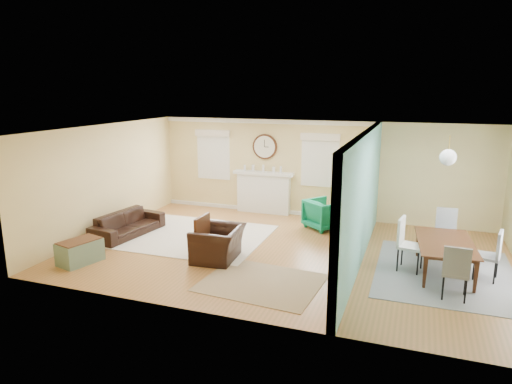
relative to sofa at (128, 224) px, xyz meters
The scene contains 27 objects.
floor 3.89m from the sofa, ahead, with size 9.00×9.00×0.00m, color olive.
wall_back 5.09m from the sofa, 38.86° to the left, with size 9.00×0.02×2.60m, color #D2B679.
wall_front 4.94m from the sofa, 36.51° to the right, with size 9.00×0.02×2.60m, color #D2B679.
wall_left 1.20m from the sofa, 168.39° to the left, with size 0.02×6.00×2.60m, color #D2B679.
ceiling 4.52m from the sofa, ahead, with size 9.00×6.00×0.02m, color white.
partition 5.51m from the sofa, ahead, with size 0.17×6.00×2.60m.
fireplace 3.85m from the sofa, 51.63° to the left, with size 1.70×0.30×1.17m.
wall_clock 4.21m from the sofa, 52.42° to the left, with size 0.70×0.07×0.70m.
window_left 3.48m from the sofa, 74.90° to the left, with size 1.05×0.13×1.42m.
window_right 5.18m from the sofa, 38.08° to the left, with size 1.05×0.13×1.42m.
pendant 7.15m from the sofa, ahead, with size 0.30×0.30×0.55m.
rug_cream 1.63m from the sofa, 15.61° to the left, with size 3.28×2.84×0.02m, color silver.
rug_jute 4.18m from the sofa, 21.27° to the right, with size 2.07×1.69×0.01m, color tan.
rug_grey 7.01m from the sofa, ahead, with size 2.49×3.11×0.01m, color gray.
sofa is the anchor object (origin of this frame).
eames_chair 2.78m from the sofa, 15.20° to the right, with size 1.05×0.92×0.68m, color black.
green_chair 4.76m from the sofa, 26.23° to the left, with size 0.79×0.81×0.74m, color #11693E.
trunk 1.83m from the sofa, 85.44° to the right, with size 0.69×0.92×0.47m.
credenza 5.31m from the sofa, 16.71° to the left, with size 0.55×1.62×0.80m.
tv 5.35m from the sofa, 16.76° to the left, with size 1.08×0.14×0.62m, color black.
garden_stool 5.10m from the sofa, ahead, with size 0.34×0.34×0.50m, color white.
potted_plant 5.12m from the sofa, ahead, with size 0.38×0.33×0.43m, color #337F33.
dining_table 7.01m from the sofa, ahead, with size 1.78×0.99×0.63m, color #4D2815.
dining_chair_n 7.16m from the sofa, 10.04° to the left, with size 0.43×0.43×0.95m.
dining_chair_s 7.17m from the sofa, ahead, with size 0.44×0.44×0.95m.
dining_chair_w 6.37m from the sofa, ahead, with size 0.53×0.53×1.03m.
dining_chair_e 7.68m from the sofa, ahead, with size 0.50×0.50×0.95m.
Camera 1 is at (2.49, -8.86, 3.43)m, focal length 32.00 mm.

